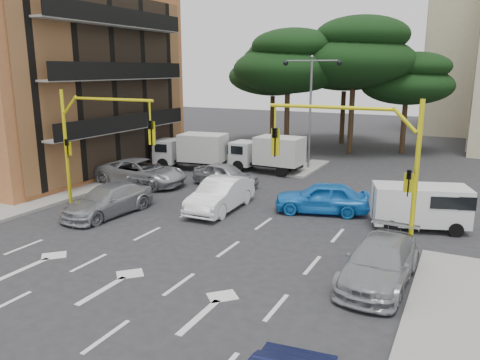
# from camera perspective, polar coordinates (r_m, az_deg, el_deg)

# --- Properties ---
(ground) EXTENTS (120.00, 120.00, 0.00)m
(ground) POSITION_cam_1_polar(r_m,az_deg,el_deg) (19.83, -6.60, -7.41)
(ground) COLOR #28282B
(ground) RESTS_ON ground
(median_strip) EXTENTS (1.40, 6.00, 0.15)m
(median_strip) POSITION_cam_1_polar(r_m,az_deg,el_deg) (33.80, 8.32, 1.42)
(median_strip) COLOR gray
(median_strip) RESTS_ON ground
(apartment_orange) EXTENTS (15.19, 16.15, 13.70)m
(apartment_orange) POSITION_cam_1_polar(r_m,az_deg,el_deg) (36.68, -24.27, 12.00)
(apartment_orange) COLOR #AB5C36
(apartment_orange) RESTS_ON ground
(pine_left_near) EXTENTS (9.15, 9.15, 10.23)m
(pine_left_near) POSITION_cam_1_polar(r_m,az_deg,el_deg) (40.02, 5.95, 14.18)
(pine_left_near) COLOR #382616
(pine_left_near) RESTS_ON ground
(pine_center) EXTENTS (9.98, 9.98, 11.16)m
(pine_center) POSITION_cam_1_polar(r_m,az_deg,el_deg) (40.49, 13.88, 14.85)
(pine_center) COLOR #382616
(pine_center) RESTS_ON ground
(pine_left_far) EXTENTS (8.32, 8.32, 9.30)m
(pine_left_far) POSITION_cam_1_polar(r_m,az_deg,el_deg) (44.84, 4.10, 13.24)
(pine_left_far) COLOR #382616
(pine_left_far) RESTS_ON ground
(pine_right) EXTENTS (7.49, 7.49, 8.37)m
(pine_right) POSITION_cam_1_polar(r_m,az_deg,el_deg) (41.75, 19.81, 11.55)
(pine_right) COLOR #382616
(pine_right) RESTS_ON ground
(pine_back) EXTENTS (9.15, 9.15, 10.23)m
(pine_back) POSITION_cam_1_polar(r_m,az_deg,el_deg) (45.80, 12.77, 13.83)
(pine_back) COLOR #382616
(pine_back) RESTS_ON ground
(signal_mast_right) EXTENTS (5.79, 0.37, 6.00)m
(signal_mast_right) POSITION_cam_1_polar(r_m,az_deg,el_deg) (18.06, 15.16, 2.95)
(signal_mast_right) COLOR yellow
(signal_mast_right) RESTS_ON ground
(signal_mast_left) EXTENTS (5.79, 0.37, 6.00)m
(signal_mast_left) POSITION_cam_1_polar(r_m,az_deg,el_deg) (24.60, -17.74, 5.46)
(signal_mast_left) COLOR yellow
(signal_mast_left) RESTS_ON ground
(street_lamp_center) EXTENTS (4.16, 0.36, 7.77)m
(street_lamp_center) POSITION_cam_1_polar(r_m,az_deg,el_deg) (33.12, 8.63, 10.51)
(street_lamp_center) COLOR slate
(street_lamp_center) RESTS_ON median_strip
(car_white_hatch) EXTENTS (1.90, 4.99, 1.62)m
(car_white_hatch) POSITION_cam_1_polar(r_m,az_deg,el_deg) (23.68, -2.39, -1.79)
(car_white_hatch) COLOR white
(car_white_hatch) RESTS_ON ground
(car_blue_compact) EXTENTS (4.94, 3.03, 1.57)m
(car_blue_compact) POSITION_cam_1_polar(r_m,az_deg,el_deg) (23.59, 9.93, -2.11)
(car_blue_compact) COLOR blue
(car_blue_compact) RESTS_ON ground
(car_silver_wagon) EXTENTS (2.49, 5.20, 1.46)m
(car_silver_wagon) POSITION_cam_1_polar(r_m,az_deg,el_deg) (23.88, -15.78, -2.37)
(car_silver_wagon) COLOR #979A9F
(car_silver_wagon) RESTS_ON ground
(car_silver_cross_a) EXTENTS (5.82, 2.75, 1.61)m
(car_silver_cross_a) POSITION_cam_1_polar(r_m,az_deg,el_deg) (29.46, -11.93, 0.94)
(car_silver_cross_a) COLOR #9DA0A5
(car_silver_cross_a) RESTS_ON ground
(car_silver_cross_b) EXTENTS (4.39, 2.26, 1.43)m
(car_silver_cross_b) POSITION_cam_1_polar(r_m,az_deg,el_deg) (28.50, -1.79, 0.63)
(car_silver_cross_b) COLOR #9EA0A6
(car_silver_cross_b) RESTS_ON ground
(car_silver_parked) EXTENTS (2.26, 5.11, 1.46)m
(car_silver_parked) POSITION_cam_1_polar(r_m,az_deg,el_deg) (16.53, 16.67, -9.55)
(car_silver_parked) COLOR #96989D
(car_silver_parked) RESTS_ON ground
(van_white) EXTENTS (4.41, 3.00, 2.02)m
(van_white) POSITION_cam_1_polar(r_m,az_deg,el_deg) (22.35, 21.07, -3.10)
(van_white) COLOR white
(van_white) RESTS_ON ground
(box_truck_a) EXTENTS (5.47, 2.94, 2.56)m
(box_truck_a) POSITION_cam_1_polar(r_m,az_deg,el_deg) (33.61, -5.99, 3.51)
(box_truck_a) COLOR silver
(box_truck_a) RESTS_ON ground
(box_truck_b) EXTENTS (5.20, 2.30, 2.53)m
(box_truck_b) POSITION_cam_1_polar(r_m,az_deg,el_deg) (32.41, 3.32, 3.16)
(box_truck_b) COLOR silver
(box_truck_b) RESTS_ON ground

